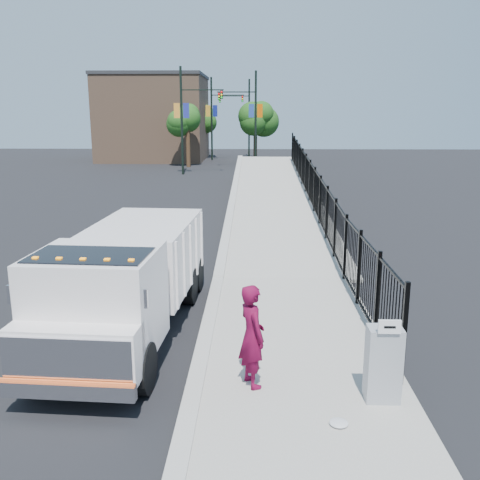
{
  "coord_description": "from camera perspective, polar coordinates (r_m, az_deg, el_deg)",
  "views": [
    {
      "loc": [
        1.0,
        -10.48,
        4.7
      ],
      "look_at": [
        0.67,
        2.0,
        1.7
      ],
      "focal_mm": 40.0,
      "sensor_mm": 36.0,
      "label": 1
    }
  ],
  "objects": [
    {
      "name": "debris",
      "position": [
        8.6,
        10.5,
        -18.62
      ],
      "size": [
        0.29,
        0.29,
        0.07
      ],
      "primitive_type": "ellipsoid",
      "color": "silver",
      "rests_on": "sidewalk"
    },
    {
      "name": "tree_1",
      "position": [
        50.19,
        1.66,
        12.63
      ],
      "size": [
        2.57,
        2.57,
        5.29
      ],
      "color": "#382314",
      "rests_on": "ground"
    },
    {
      "name": "ramp",
      "position": [
        26.91,
        3.9,
        3.42
      ],
      "size": [
        3.95,
        24.06,
        3.19
      ],
      "primitive_type": "cube",
      "rotation": [
        0.06,
        0.0,
        0.0
      ],
      "color": "#9E998E",
      "rests_on": "ground"
    },
    {
      "name": "iron_fence",
      "position": [
        22.94,
        7.9,
        3.84
      ],
      "size": [
        0.1,
        28.0,
        1.8
      ],
      "primitive_type": "cube",
      "color": "black",
      "rests_on": "ground"
    },
    {
      "name": "light_pole_0",
      "position": [
        41.53,
        -5.82,
        12.97
      ],
      "size": [
        3.77,
        0.22,
        8.0
      ],
      "color": "black",
      "rests_on": "ground"
    },
    {
      "name": "arrow_sign",
      "position": [
        8.64,
        15.67,
        -8.9
      ],
      "size": [
        0.35,
        0.04,
        0.22
      ],
      "primitive_type": "cube",
      "color": "white",
      "rests_on": "utility_cabinet"
    },
    {
      "name": "utility_cabinet",
      "position": [
        9.13,
        15.03,
        -12.66
      ],
      "size": [
        0.55,
        0.4,
        1.25
      ],
      "primitive_type": "cube",
      "color": "gray",
      "rests_on": "sidewalk"
    },
    {
      "name": "curb",
      "position": [
        9.7,
        -4.74,
        -14.96
      ],
      "size": [
        0.3,
        12.0,
        0.16
      ],
      "primitive_type": "cube",
      "color": "#ADAAA3",
      "rests_on": "ground"
    },
    {
      "name": "truck",
      "position": [
        11.53,
        -12.03,
        -3.82
      ],
      "size": [
        2.62,
        6.99,
        2.36
      ],
      "rotation": [
        0.0,
        0.0,
        -0.06
      ],
      "color": "black",
      "rests_on": "ground"
    },
    {
      "name": "building",
      "position": [
        55.39,
        -9.1,
        12.61
      ],
      "size": [
        10.0,
        10.0,
        8.0
      ],
      "primitive_type": "cube",
      "color": "#8C664C",
      "rests_on": "ground"
    },
    {
      "name": "tree_0",
      "position": [
        47.18,
        -5.61,
        12.51
      ],
      "size": [
        2.42,
        2.42,
        5.21
      ],
      "color": "#382314",
      "rests_on": "ground"
    },
    {
      "name": "worker",
      "position": [
        9.16,
        1.29,
        -10.16
      ],
      "size": [
        0.66,
        0.78,
        1.8
      ],
      "primitive_type": "imported",
      "rotation": [
        0.0,
        0.0,
        2.0
      ],
      "color": "maroon",
      "rests_on": "sidewalk"
    },
    {
      "name": "tree_2",
      "position": [
        57.3,
        -3.96,
        12.71
      ],
      "size": [
        2.59,
        2.59,
        5.29
      ],
      "color": "#382314",
      "rests_on": "ground"
    },
    {
      "name": "sidewalk",
      "position": [
        9.71,
        7.05,
        -15.15
      ],
      "size": [
        3.55,
        12.0,
        0.12
      ],
      "primitive_type": "cube",
      "color": "#9E998E",
      "rests_on": "ground"
    },
    {
      "name": "light_pole_1",
      "position": [
        45.64,
        1.28,
        13.08
      ],
      "size": [
        3.78,
        0.22,
        8.0
      ],
      "color": "black",
      "rests_on": "ground"
    },
    {
      "name": "light_pole_2",
      "position": [
        54.08,
        -2.72,
        13.13
      ],
      "size": [
        3.78,
        0.22,
        8.0
      ],
      "color": "black",
      "rests_on": "ground"
    },
    {
      "name": "light_pole_3",
      "position": [
        57.18,
        0.67,
        13.16
      ],
      "size": [
        3.77,
        0.22,
        8.0
      ],
      "color": "black",
      "rests_on": "ground"
    },
    {
      "name": "ground",
      "position": [
        11.52,
        -3.65,
        -10.58
      ],
      "size": [
        120.0,
        120.0,
        0.0
      ],
      "primitive_type": "plane",
      "color": "black",
      "rests_on": "ground"
    }
  ]
}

